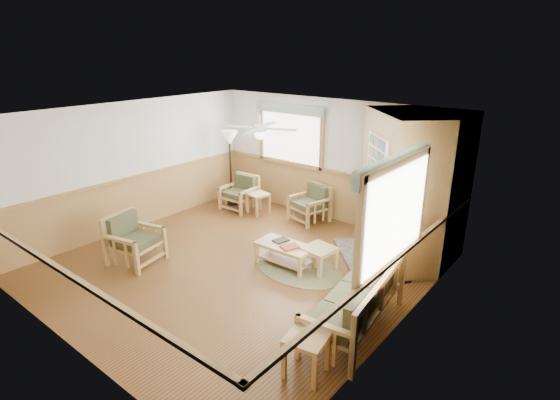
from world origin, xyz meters
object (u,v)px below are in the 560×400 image
Objects in this scene: floor_lamp_left at (231,168)px; floor_lamp_right at (409,236)px; sofa at (355,300)px; armchair_back_right at (309,204)px; armchair_left at (135,240)px; armchair_back_left at (239,193)px; end_table_chairs at (258,203)px; coffee_table at (285,255)px; footstool at (319,259)px; end_table_sofa at (306,355)px.

floor_lamp_left reaches higher than floor_lamp_right.
sofa is at bearing -27.53° from floor_lamp_left.
armchair_left reaches higher than armchair_back_right.
end_table_chairs is at bearing 4.56° from armchair_back_left.
floor_lamp_left is at bearing 175.27° from end_table_chairs.
coffee_table is 3.59m from floor_lamp_left.
armchair_back_right is 1.61× the size of footstool.
floor_lamp_left is at bearing -124.65° from sofa.
armchair_back_right is (1.75, 0.44, -0.00)m from armchair_back_left.
armchair_back_left is 0.50× the size of floor_lamp_right.
coffee_table is at bearing 133.50° from end_table_sofa.
coffee_table is 2.07× the size of footstool.
armchair_left reaches higher than footstool.
sofa is 4.16m from armchair_left.
armchair_left reaches higher than end_table_chairs.
footstool is at bearing -136.50° from sofa.
floor_lamp_left is (-4.95, 2.58, 0.48)m from sofa.
armchair_back_right is 0.91× the size of armchair_left.
armchair_back_left is at bearing 141.73° from end_table_sofa.
floor_lamp_left is at bearing 1.79° from armchair_left.
sofa is 2.09m from coffee_table.
coffee_table is at bearing -66.96° from armchair_left.
sofa is 1.21× the size of floor_lamp_right.
armchair_back_left is 0.78× the size of coffee_table.
floor_lamp_right is at bearing -11.39° from armchair_back_left.
armchair_back_left is 3.09m from coffee_table.
armchair_back_left is 0.68m from floor_lamp_left.
armchair_back_right is 2.22m from coffee_table.
armchair_left is (-1.30, -3.61, 0.04)m from armchair_back_right.
end_table_sofa is at bearing -42.45° from end_table_chairs.
floor_lamp_right is at bearing 90.00° from end_table_sofa.
floor_lamp_left is (-0.41, 0.15, 0.52)m from armchair_back_left.
end_table_sofa reaches higher than footstool.
end_table_sofa is 6.24m from floor_lamp_left.
floor_lamp_right is at bearing -9.87° from floor_lamp_left.
sofa reaches higher than end_table_sofa.
end_table_sofa is 2.60m from footstool.
floor_lamp_left is (-0.96, 0.08, 0.68)m from end_table_chairs.
footstool is at bearing -27.96° from end_table_chairs.
sofa is 3.69× the size of end_table_sofa.
armchair_left is 3.46m from floor_lamp_left.
floor_lamp_left reaches higher than end_table_sofa.
armchair_back_left is 0.58m from end_table_chairs.
armchair_back_left is 1.62× the size of footstool.
sofa is at bearing 90.33° from end_table_sofa.
end_table_chairs is at bearing 137.55° from end_table_sofa.
floor_lamp_left is (-2.16, -0.29, 0.52)m from armchair_back_right.
floor_lamp_left reaches higher than footstool.
armchair_back_left is 5.79m from end_table_sofa.
end_table_chairs is at bearing 140.25° from coffee_table.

